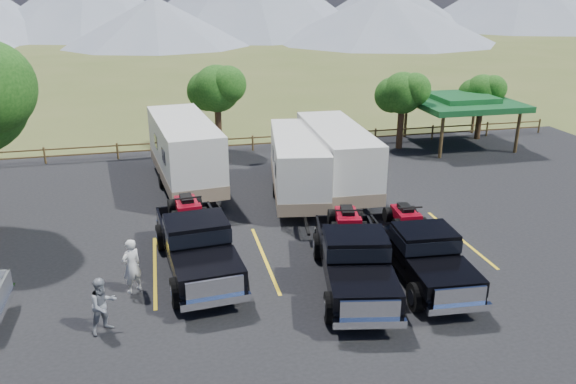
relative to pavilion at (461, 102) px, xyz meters
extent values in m
plane|color=#485624|center=(-13.00, -17.00, -2.79)|extent=(320.00, 320.00, 0.00)
cube|color=black|center=(-13.00, -14.00, -2.77)|extent=(44.00, 34.00, 0.04)
cube|color=yellow|center=(-19.00, -13.00, -2.74)|extent=(0.12, 5.50, 0.01)
cube|color=yellow|center=(-15.00, -13.00, -2.74)|extent=(0.12, 5.50, 0.01)
cube|color=yellow|center=(-11.00, -13.00, -2.74)|extent=(0.12, 5.50, 0.01)
cube|color=yellow|center=(-7.00, -13.00, -2.74)|extent=(0.12, 5.50, 0.01)
cylinder|color=black|center=(-4.00, 0.00, -1.39)|extent=(0.39, 0.39, 2.80)
sphere|color=#154210|center=(-4.00, 0.00, 0.71)|extent=(2.52, 2.52, 2.52)
sphere|color=#154210|center=(-3.46, -0.45, 0.98)|extent=(1.98, 1.98, 1.98)
sphere|color=#154210|center=(-4.50, 0.40, 0.53)|extent=(2.16, 2.16, 2.16)
cylinder|color=black|center=(2.00, 1.00, -1.53)|extent=(0.38, 0.38, 2.52)
sphere|color=#154210|center=(2.00, 1.00, 0.36)|extent=(2.24, 2.24, 2.24)
sphere|color=#154210|center=(2.48, 0.60, 0.60)|extent=(1.76, 1.76, 1.76)
sphere|color=#154210|center=(1.55, 1.35, 0.20)|extent=(1.92, 1.92, 1.92)
cylinder|color=black|center=(-15.00, 2.00, -1.25)|extent=(0.41, 0.41, 3.08)
sphere|color=#154210|center=(-15.00, 2.00, 1.06)|extent=(2.80, 2.80, 2.80)
sphere|color=#154210|center=(-14.40, 1.50, 1.36)|extent=(2.20, 2.20, 2.20)
sphere|color=#154210|center=(-15.56, 2.44, 0.86)|extent=(2.40, 2.40, 2.40)
cylinder|color=brown|center=(-25.00, 1.50, -2.29)|extent=(0.12, 0.12, 1.00)
cylinder|color=brown|center=(-21.00, 1.50, -2.29)|extent=(0.12, 0.12, 1.00)
cylinder|color=brown|center=(-17.00, 1.50, -2.29)|extent=(0.12, 0.12, 1.00)
cylinder|color=brown|center=(-13.00, 1.50, -2.29)|extent=(0.12, 0.12, 1.00)
cylinder|color=brown|center=(-9.00, 1.50, -2.29)|extent=(0.12, 0.12, 1.00)
cylinder|color=brown|center=(-5.00, 1.50, -2.29)|extent=(0.12, 0.12, 1.00)
cylinder|color=brown|center=(-1.00, 1.50, -2.29)|extent=(0.12, 0.12, 1.00)
cylinder|color=brown|center=(3.00, 1.50, -2.29)|extent=(0.12, 0.12, 1.00)
cylinder|color=brown|center=(7.00, 1.50, -2.29)|extent=(0.12, 0.12, 1.00)
cube|color=brown|center=(-11.00, 1.50, -2.34)|extent=(36.00, 0.06, 0.08)
cube|color=brown|center=(-11.00, 1.50, -1.94)|extent=(36.00, 0.06, 0.08)
cylinder|color=brown|center=(-2.50, -2.50, -1.49)|extent=(0.20, 0.20, 2.60)
cylinder|color=brown|center=(-2.50, 2.50, -1.49)|extent=(0.20, 0.20, 2.60)
cylinder|color=brown|center=(2.50, -2.50, -1.49)|extent=(0.20, 0.20, 2.60)
cylinder|color=brown|center=(2.50, 2.50, -1.49)|extent=(0.20, 0.20, 2.60)
cube|color=#1A5B2B|center=(0.00, 0.00, -0.04)|extent=(6.20, 6.20, 0.35)
cube|color=#1A5B2B|center=(0.00, 0.00, 0.26)|extent=(3.50, 3.50, 0.35)
cone|color=gray|center=(35.00, 97.00, 3.21)|extent=(40.00, 40.00, 12.00)
cone|color=gray|center=(-18.00, 70.00, 1.21)|extent=(32.00, 32.00, 8.00)
cone|color=gray|center=(22.00, 67.00, 1.71)|extent=(40.00, 40.00, 9.00)
cube|color=black|center=(-17.48, -13.39, -2.05)|extent=(2.60, 6.44, 0.40)
cube|color=black|center=(-17.29, -15.50, -1.65)|extent=(2.29, 2.17, 0.55)
cube|color=black|center=(-17.47, -13.53, -1.26)|extent=(2.22, 1.90, 1.10)
cube|color=black|center=(-17.47, -13.53, -1.09)|extent=(2.27, 1.97, 0.50)
cube|color=black|center=(-17.67, -11.42, -1.75)|extent=(2.35, 2.83, 0.61)
cube|color=white|center=(-17.18, -16.62, -1.70)|extent=(1.76, 0.25, 0.61)
cube|color=white|center=(-17.18, -16.69, -2.12)|extent=(2.17, 0.40, 0.24)
cube|color=white|center=(-17.79, -10.10, -2.12)|extent=(2.17, 0.38, 0.24)
cylinder|color=black|center=(-18.31, -15.66, -2.25)|extent=(0.42, 1.02, 0.99)
cylinder|color=black|center=(-16.25, -15.47, -2.25)|extent=(0.42, 1.02, 0.99)
cylinder|color=black|center=(-18.72, -11.32, -2.25)|extent=(0.42, 1.02, 0.99)
cylinder|color=black|center=(-16.65, -11.13, -2.25)|extent=(0.42, 1.02, 0.99)
cube|color=maroon|center=(-17.67, -11.42, -1.01)|extent=(0.90, 1.50, 0.39)
cube|color=black|center=(-17.67, -11.42, -0.73)|extent=(0.52, 0.86, 0.20)
cube|color=maroon|center=(-17.61, -12.02, -0.90)|extent=(0.91, 0.47, 0.24)
cylinder|color=black|center=(-17.62, -11.91, -0.51)|extent=(0.99, 0.16, 0.07)
cylinder|color=black|center=(-18.10, -12.07, -1.23)|extent=(0.34, 0.64, 0.62)
cylinder|color=black|center=(-17.12, -11.98, -1.23)|extent=(0.34, 0.64, 0.62)
cylinder|color=black|center=(-18.22, -10.86, -1.23)|extent=(0.34, 0.64, 0.62)
cylinder|color=black|center=(-17.23, -10.77, -1.23)|extent=(0.34, 0.64, 0.62)
cube|color=black|center=(-12.46, -15.66, -2.07)|extent=(3.09, 6.35, 0.38)
cube|color=black|center=(-12.85, -17.67, -1.68)|extent=(2.38, 2.28, 0.53)
cube|color=black|center=(-12.49, -15.78, -1.31)|extent=(2.29, 2.02, 1.07)
cube|color=black|center=(-12.49, -15.78, -1.14)|extent=(2.34, 2.09, 0.48)
cube|color=black|center=(-12.10, -13.77, -1.78)|extent=(2.50, 2.91, 0.59)
cube|color=white|center=(-13.06, -18.74, -1.73)|extent=(1.69, 0.41, 0.59)
cube|color=white|center=(-13.08, -18.80, -2.14)|extent=(2.09, 0.59, 0.24)
cube|color=white|center=(-11.85, -12.51, -2.14)|extent=(2.09, 0.57, 0.24)
cylinder|color=black|center=(-13.85, -17.54, -2.27)|extent=(0.50, 1.01, 0.96)
cylinder|color=black|center=(-11.88, -17.92, -2.27)|extent=(0.50, 1.01, 0.96)
cylinder|color=black|center=(-13.05, -13.39, -2.27)|extent=(0.50, 1.01, 0.96)
cylinder|color=black|center=(-11.07, -13.77, -2.27)|extent=(0.50, 1.01, 0.96)
cube|color=maroon|center=(-12.10, -13.77, -1.06)|extent=(1.00, 1.51, 0.37)
cube|color=black|center=(-12.10, -13.77, -0.79)|extent=(0.57, 0.87, 0.19)
cube|color=maroon|center=(-12.21, -14.34, -0.95)|extent=(0.91, 0.53, 0.24)
cylinder|color=black|center=(-12.19, -14.24, -0.58)|extent=(0.96, 0.25, 0.06)
cylinder|color=black|center=(-12.68, -14.25, -1.27)|extent=(0.39, 0.64, 0.60)
cylinder|color=black|center=(-11.74, -14.44, -1.27)|extent=(0.39, 0.64, 0.60)
cylinder|color=black|center=(-12.46, -13.10, -1.27)|extent=(0.39, 0.64, 0.60)
cylinder|color=black|center=(-11.51, -13.28, -1.27)|extent=(0.39, 0.64, 0.60)
cube|color=black|center=(-9.97, -15.58, -2.11)|extent=(2.27, 5.89, 0.36)
cube|color=black|center=(-10.11, -17.52, -1.73)|extent=(2.07, 1.96, 0.51)
cube|color=black|center=(-9.98, -15.70, -1.38)|extent=(2.01, 1.71, 1.01)
cube|color=black|center=(-9.98, -15.70, -1.23)|extent=(2.06, 1.77, 0.46)
cube|color=black|center=(-9.84, -13.76, -1.83)|extent=(2.11, 2.56, 0.56)
cube|color=white|center=(-10.18, -18.55, -1.79)|extent=(1.62, 0.20, 0.56)
cube|color=white|center=(-10.19, -18.61, -2.17)|extent=(1.99, 0.32, 0.22)
cube|color=white|center=(-9.76, -12.55, -2.17)|extent=(1.99, 0.30, 0.22)
cylinder|color=black|center=(-11.06, -17.52, -2.29)|extent=(0.37, 0.93, 0.91)
cylinder|color=black|center=(-9.16, -17.65, -2.29)|extent=(0.37, 0.93, 0.91)
cylinder|color=black|center=(-10.78, -13.51, -2.29)|extent=(0.37, 0.93, 0.91)
cylinder|color=black|center=(-8.88, -13.65, -2.29)|extent=(0.37, 0.93, 0.91)
cube|color=maroon|center=(-9.84, -13.76, -1.15)|extent=(0.80, 1.36, 0.35)
cube|color=black|center=(-9.84, -13.76, -0.89)|extent=(0.46, 0.79, 0.18)
cube|color=maroon|center=(-9.88, -14.32, -1.05)|extent=(0.83, 0.41, 0.22)
cylinder|color=black|center=(-9.87, -14.22, -0.69)|extent=(0.91, 0.13, 0.06)
cylinder|color=black|center=(-10.34, -14.29, -1.35)|extent=(0.30, 0.58, 0.57)
cylinder|color=black|center=(-9.43, -14.35, -1.35)|extent=(0.30, 0.58, 0.57)
cylinder|color=black|center=(-10.26, -13.17, -1.35)|extent=(0.30, 0.58, 0.57)
cylinder|color=black|center=(-9.35, -13.24, -1.35)|extent=(0.30, 0.58, 0.57)
cube|color=silver|center=(-17.35, -4.32, -0.74)|extent=(3.43, 8.16, 2.85)
cube|color=#836F5A|center=(-17.35, -4.32, -1.85)|extent=(3.46, 8.20, 0.63)
cube|color=black|center=(-18.40, -6.43, -0.46)|extent=(0.13, 0.95, 0.63)
cube|color=black|center=(-15.85, -6.14, -0.46)|extent=(0.13, 0.95, 0.63)
cylinder|color=black|center=(-18.57, -4.14, -2.38)|extent=(0.35, 0.76, 0.74)
cylinder|color=black|center=(-16.21, -3.86, -2.38)|extent=(0.35, 0.76, 0.74)
cube|color=black|center=(-16.79, -9.19, -2.22)|extent=(0.35, 1.90, 0.11)
cube|color=silver|center=(-12.28, -7.14, -0.96)|extent=(3.37, 7.35, 2.55)
cube|color=#836F5A|center=(-12.28, -7.14, -1.95)|extent=(3.40, 7.38, 0.57)
cube|color=black|center=(-13.69, -8.71, -0.70)|extent=(0.15, 0.84, 0.57)
cube|color=black|center=(-11.43, -9.07, -0.70)|extent=(0.15, 0.84, 0.57)
cylinder|color=black|center=(-13.28, -6.69, -2.42)|extent=(0.34, 0.69, 0.66)
cylinder|color=black|center=(-11.18, -7.04, -2.42)|extent=(0.34, 0.69, 0.66)
cube|color=black|center=(-12.98, -11.47, -2.28)|extent=(0.38, 1.69, 0.09)
cube|color=silver|center=(-10.23, -6.63, -0.86)|extent=(2.65, 7.53, 2.68)
cube|color=#836F5A|center=(-10.23, -6.63, -1.90)|extent=(2.67, 7.56, 0.60)
cube|color=black|center=(-11.49, -8.44, -0.59)|extent=(0.05, 0.89, 0.60)
cube|color=black|center=(-9.09, -8.53, -0.59)|extent=(0.05, 0.89, 0.60)
cylinder|color=black|center=(-11.33, -6.29, -2.40)|extent=(0.27, 0.70, 0.69)
cylinder|color=black|center=(-9.10, -6.37, -2.40)|extent=(0.27, 0.70, 0.69)
cube|color=black|center=(-10.39, -11.24, -2.25)|extent=(0.18, 1.79, 0.10)
cube|color=white|center=(-23.36, -15.27, -2.16)|extent=(0.17, 2.03, 0.23)
imported|color=silver|center=(-19.68, -14.37, -1.81)|extent=(0.82, 0.76, 1.88)
imported|color=gray|center=(-20.42, -16.53, -1.89)|extent=(1.06, 1.01, 1.72)
camera|label=1|loc=(-18.35, -31.48, 6.81)|focal=35.00mm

